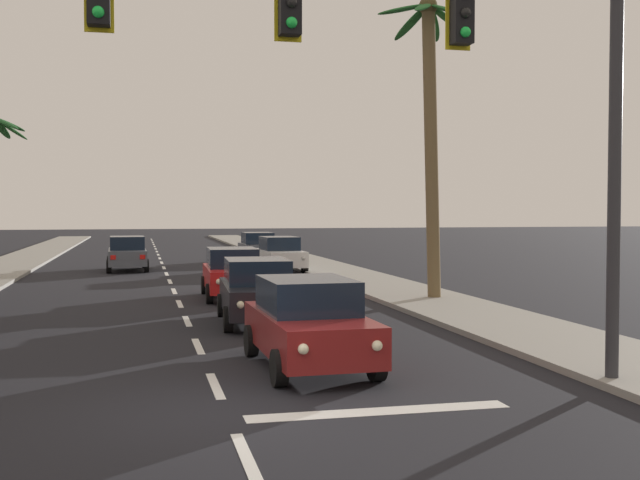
% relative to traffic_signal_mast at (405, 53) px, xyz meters
% --- Properties ---
extents(ground_plane, '(220.00, 220.00, 0.00)m').
position_rel_traffic_signal_mast_xyz_m(ground_plane, '(-2.84, -0.15, -5.43)').
color(ground_plane, black).
extents(sidewalk_right, '(3.20, 110.00, 0.14)m').
position_rel_traffic_signal_mast_xyz_m(sidewalk_right, '(4.96, 19.85, -5.36)').
color(sidewalk_right, gray).
rests_on(sidewalk_right, ground).
extents(lane_markings, '(4.28, 88.43, 0.01)m').
position_rel_traffic_signal_mast_xyz_m(lane_markings, '(-2.42, 20.09, -5.42)').
color(lane_markings, silver).
rests_on(lane_markings, ground).
extents(traffic_signal_mast, '(11.22, 0.41, 7.53)m').
position_rel_traffic_signal_mast_xyz_m(traffic_signal_mast, '(0.00, 0.00, 0.00)').
color(traffic_signal_mast, '#2D2D33').
rests_on(traffic_signal_mast, ground).
extents(sedan_lead_at_stop_bar, '(2.03, 4.48, 1.68)m').
position_rel_traffic_signal_mast_xyz_m(sedan_lead_at_stop_bar, '(-0.97, 2.65, -4.57)').
color(sedan_lead_at_stop_bar, maroon).
rests_on(sedan_lead_at_stop_bar, ground).
extents(sedan_third_in_queue, '(2.11, 4.51, 1.68)m').
position_rel_traffic_signal_mast_xyz_m(sedan_third_in_queue, '(-1.05, 8.61, -4.57)').
color(sedan_third_in_queue, black).
rests_on(sedan_third_in_queue, ground).
extents(sedan_fifth_in_queue, '(2.04, 4.49, 1.68)m').
position_rel_traffic_signal_mast_xyz_m(sedan_fifth_in_queue, '(-1.01, 14.58, -4.57)').
color(sedan_fifth_in_queue, red).
rests_on(sedan_fifth_in_queue, ground).
extents(sedan_oncoming_far, '(2.04, 4.49, 1.68)m').
position_rel_traffic_signal_mast_xyz_m(sedan_oncoming_far, '(-4.63, 27.51, -4.57)').
color(sedan_oncoming_far, '#4C515B').
rests_on(sedan_oncoming_far, ground).
extents(sedan_parked_nearest_kerb, '(2.07, 4.50, 1.68)m').
position_rel_traffic_signal_mast_xyz_m(sedan_parked_nearest_kerb, '(2.50, 25.14, -4.57)').
color(sedan_parked_nearest_kerb, silver).
rests_on(sedan_parked_nearest_kerb, ground).
extents(sedan_parked_mid_kerb, '(1.95, 4.45, 1.68)m').
position_rel_traffic_signal_mast_xyz_m(sedan_parked_mid_kerb, '(2.49, 32.22, -4.57)').
color(sedan_parked_mid_kerb, '#4C515B').
rests_on(sedan_parked_mid_kerb, ground).
extents(palm_right_second, '(3.30, 2.98, 9.80)m').
position_rel_traffic_signal_mast_xyz_m(palm_right_second, '(5.10, 12.15, 0.75)').
color(palm_right_second, brown).
rests_on(palm_right_second, ground).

